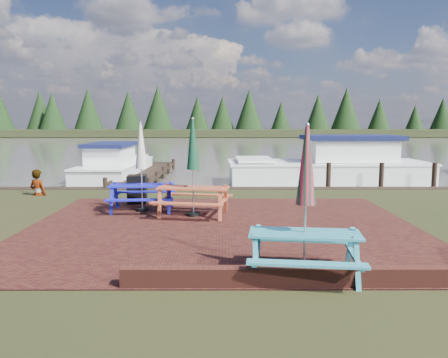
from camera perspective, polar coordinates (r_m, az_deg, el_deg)
name	(u,v)px	position (r m, az deg, el deg)	size (l,w,h in m)	color
ground	(222,240)	(9.15, -0.21, -7.93)	(120.00, 120.00, 0.00)	black
paving	(222,228)	(10.12, -0.21, -6.37)	(9.00, 7.50, 0.02)	#341210
brick_wall	(363,273)	(7.13, 17.66, -11.58)	(6.21, 1.79, 0.30)	#4C1E16
water	(223,145)	(45.89, -0.17, 4.49)	(120.00, 60.00, 0.02)	#4C4941
far_treeline	(223,116)	(74.83, -0.16, 8.19)	(120.00, 10.00, 8.10)	black
picnic_table_teal	(305,225)	(6.93, 10.53, -5.98)	(1.90, 1.73, 2.39)	teal
picnic_table_red	(193,183)	(11.22, -4.06, -0.48)	(2.07, 1.91, 2.51)	#B54E2E
picnic_table_blue	(142,181)	(12.02, -10.70, -0.21)	(1.84, 1.66, 2.42)	#1719AC
chalkboard	(137,189)	(13.11, -11.29, -1.34)	(0.57, 0.61, 0.87)	black
jetty	(147,172)	(20.53, -10.00, 0.92)	(1.76, 9.08, 1.00)	black
boat_jetty	(115,168)	(20.24, -14.07, 1.42)	(2.34, 6.50, 1.87)	white
boat_near	(331,168)	(18.98, 13.86, 1.36)	(8.40, 3.13, 2.25)	white
person	(37,170)	(15.67, -23.25, 1.12)	(0.62, 0.41, 1.71)	gray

